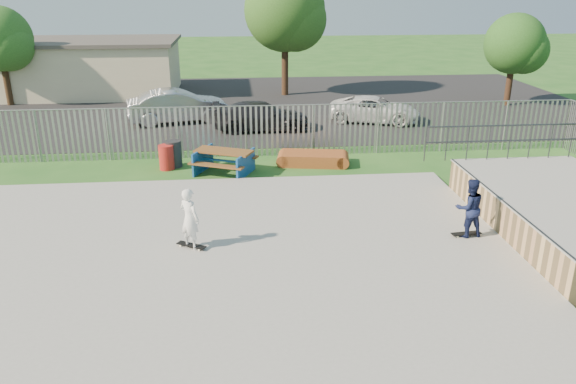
{
  "coord_description": "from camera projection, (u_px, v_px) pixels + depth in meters",
  "views": [
    {
      "loc": [
        0.7,
        -12.13,
        6.45
      ],
      "look_at": [
        1.99,
        2.0,
        1.1
      ],
      "focal_mm": 35.0,
      "sensor_mm": 36.0,
      "label": 1
    }
  ],
  "objects": [
    {
      "name": "skateboard_b",
      "position": [
        191.0,
        246.0,
        14.13
      ],
      "size": [
        0.79,
        0.58,
        0.08
      ],
      "rotation": [
        0.0,
        0.0,
        -0.54
      ],
      "color": "black",
      "rests_on": "concrete_slab"
    },
    {
      "name": "skater_white",
      "position": [
        190.0,
        219.0,
        13.87
      ],
      "size": [
        0.68,
        0.66,
        1.58
      ],
      "primitive_type": "imported",
      "rotation": [
        0.0,
        0.0,
        2.43
      ],
      "color": "white",
      "rests_on": "concrete_slab"
    },
    {
      "name": "trash_bin_red",
      "position": [
        166.0,
        157.0,
        20.34
      ],
      "size": [
        0.54,
        0.54,
        0.9
      ],
      "primitive_type": "cylinder",
      "color": "#B1201B",
      "rests_on": "ground"
    },
    {
      "name": "skateboard_a",
      "position": [
        466.0,
        234.0,
        14.79
      ],
      "size": [
        0.82,
        0.28,
        0.08
      ],
      "rotation": [
        0.0,
        0.0,
        0.11
      ],
      "color": "black",
      "rests_on": "concrete_slab"
    },
    {
      "name": "tree_mid",
      "position": [
        285.0,
        11.0,
        32.13
      ],
      "size": [
        4.66,
        4.66,
        7.19
      ],
      "color": "#3C2718",
      "rests_on": "ground"
    },
    {
      "name": "trash_bin_grey",
      "position": [
        174.0,
        154.0,
        20.62
      ],
      "size": [
        0.59,
        0.59,
        0.98
      ],
      "primitive_type": "cylinder",
      "color": "black",
      "rests_on": "ground"
    },
    {
      "name": "fence",
      "position": [
        249.0,
        167.0,
        17.52
      ],
      "size": [
        26.04,
        16.02,
        2.0
      ],
      "color": "gray",
      "rests_on": "ground"
    },
    {
      "name": "quarter_pipe",
      "position": [
        568.0,
        214.0,
        15.1
      ],
      "size": [
        5.5,
        7.05,
        2.19
      ],
      "color": "tan",
      "rests_on": "ground"
    },
    {
      "name": "skater_navy",
      "position": [
        469.0,
        208.0,
        14.53
      ],
      "size": [
        0.83,
        0.68,
        1.58
      ],
      "primitive_type": "imported",
      "rotation": [
        0.0,
        0.0,
        3.25
      ],
      "color": "#151C42",
      "rests_on": "concrete_slab"
    },
    {
      "name": "building",
      "position": [
        91.0,
        67.0,
        33.69
      ],
      "size": [
        10.4,
        6.4,
        3.2
      ],
      "color": "beige",
      "rests_on": "ground"
    },
    {
      "name": "car_silver",
      "position": [
        178.0,
        106.0,
        26.96
      ],
      "size": [
        5.04,
        2.72,
        1.58
      ],
      "primitive_type": "imported",
      "rotation": [
        0.0,
        0.0,
        1.8
      ],
      "color": "#BCBBC1",
      "rests_on": "parking_lot"
    },
    {
      "name": "picnic_table",
      "position": [
        224.0,
        162.0,
        19.92
      ],
      "size": [
        2.51,
        2.33,
        0.85
      ],
      "rotation": [
        0.0,
        0.0,
        -0.42
      ],
      "color": "brown",
      "rests_on": "ground"
    },
    {
      "name": "tree_right",
      "position": [
        515.0,
        44.0,
        29.84
      ],
      "size": [
        3.18,
        3.18,
        4.91
      ],
      "color": "#392416",
      "rests_on": "ground"
    },
    {
      "name": "funbox",
      "position": [
        313.0,
        159.0,
        20.96
      ],
      "size": [
        2.38,
        1.47,
        0.45
      ],
      "rotation": [
        0.0,
        0.0,
        -0.17
      ],
      "color": "brown",
      "rests_on": "ground"
    },
    {
      "name": "ground",
      "position": [
        213.0,
        266.0,
        13.52
      ],
      "size": [
        120.0,
        120.0,
        0.0
      ],
      "primitive_type": "plane",
      "color": "#255B1F",
      "rests_on": "ground"
    },
    {
      "name": "parking_lot",
      "position": [
        224.0,
        104.0,
        31.22
      ],
      "size": [
        40.0,
        18.0,
        0.02
      ],
      "primitive_type": "cube",
      "color": "black",
      "rests_on": "ground"
    },
    {
      "name": "car_white",
      "position": [
        375.0,
        109.0,
        27.13
      ],
      "size": [
        4.76,
        3.25,
        1.21
      ],
      "primitive_type": "imported",
      "rotation": [
        0.0,
        0.0,
        1.26
      ],
      "color": "white",
      "rests_on": "parking_lot"
    },
    {
      "name": "car_dark",
      "position": [
        262.0,
        116.0,
        25.6
      ],
      "size": [
        4.44,
        1.85,
        1.28
      ],
      "primitive_type": "imported",
      "rotation": [
        0.0,
        0.0,
        1.58
      ],
      "color": "black",
      "rests_on": "parking_lot"
    },
    {
      "name": "concrete_slab",
      "position": [
        213.0,
        264.0,
        13.49
      ],
      "size": [
        15.0,
        12.0,
        0.15
      ],
      "primitive_type": "cube",
      "color": "#969691",
      "rests_on": "ground"
    }
  ]
}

